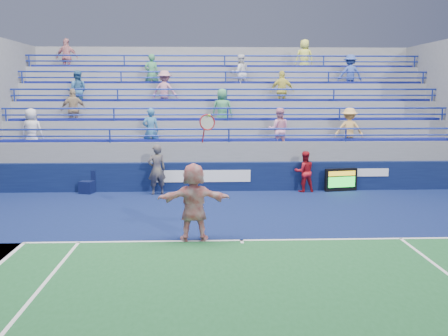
{
  "coord_description": "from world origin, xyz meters",
  "views": [
    {
      "loc": [
        -0.92,
        -12.21,
        3.77
      ],
      "look_at": [
        -0.35,
        2.5,
        1.5
      ],
      "focal_mm": 40.0,
      "sensor_mm": 36.0,
      "label": 1
    }
  ],
  "objects_px": {
    "serve_speed_board": "(341,180)",
    "judge_chair": "(87,186)",
    "tennis_player": "(194,202)",
    "ball_girl": "(304,172)",
    "line_judge": "(157,170)"
  },
  "relations": [
    {
      "from": "serve_speed_board",
      "to": "ball_girl",
      "type": "height_order",
      "value": "ball_girl"
    },
    {
      "from": "tennis_player",
      "to": "ball_girl",
      "type": "xyz_separation_m",
      "value": [
        4.03,
        6.04,
        -0.23
      ]
    },
    {
      "from": "tennis_player",
      "to": "line_judge",
      "type": "bearing_deg",
      "value": 104.39
    },
    {
      "from": "serve_speed_board",
      "to": "tennis_player",
      "type": "bearing_deg",
      "value": -131.79
    },
    {
      "from": "serve_speed_board",
      "to": "judge_chair",
      "type": "relative_size",
      "value": 1.52
    },
    {
      "from": "serve_speed_board",
      "to": "line_judge",
      "type": "height_order",
      "value": "line_judge"
    },
    {
      "from": "tennis_player",
      "to": "ball_girl",
      "type": "bearing_deg",
      "value": 56.33
    },
    {
      "from": "ball_girl",
      "to": "tennis_player",
      "type": "bearing_deg",
      "value": 50.06
    },
    {
      "from": "serve_speed_board",
      "to": "tennis_player",
      "type": "height_order",
      "value": "tennis_player"
    },
    {
      "from": "tennis_player",
      "to": "judge_chair",
      "type": "bearing_deg",
      "value": 123.97
    },
    {
      "from": "line_judge",
      "to": "ball_girl",
      "type": "relative_size",
      "value": 1.2
    },
    {
      "from": "serve_speed_board",
      "to": "line_judge",
      "type": "xyz_separation_m",
      "value": [
        -6.92,
        -0.32,
        0.49
      ]
    },
    {
      "from": "line_judge",
      "to": "serve_speed_board",
      "type": "bearing_deg",
      "value": 161.62
    },
    {
      "from": "tennis_player",
      "to": "line_judge",
      "type": "xyz_separation_m",
      "value": [
        -1.48,
        5.77,
        -0.08
      ]
    },
    {
      "from": "judge_chair",
      "to": "line_judge",
      "type": "relative_size",
      "value": 0.45
    }
  ]
}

